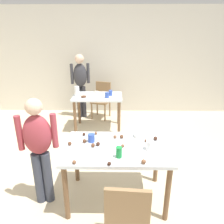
{
  "coord_description": "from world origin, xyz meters",
  "views": [
    {
      "loc": [
        -0.04,
        -2.34,
        2.04
      ],
      "look_at": [
        -0.09,
        0.67,
        0.9
      ],
      "focal_mm": 34.75,
      "sensor_mm": 36.0,
      "label": 1
    }
  ],
  "objects": [
    {
      "name": "person_girl_near",
      "position": [
        -0.92,
        -0.16,
        0.81
      ],
      "size": [
        0.46,
        0.25,
        1.36
      ],
      "color": "#383D4C",
      "rests_on": "ground_plane"
    },
    {
      "name": "chair_near_table",
      "position": [
        0.07,
        -0.87,
        0.5
      ],
      "size": [
        0.43,
        0.43,
        0.87
      ],
      "color": "olive",
      "rests_on": "ground_plane"
    },
    {
      "name": "cake_ball_13",
      "position": [
        -0.3,
        0.22,
        0.77
      ],
      "size": [
        0.04,
        0.04,
        0.04
      ],
      "primitive_type": "sphere",
      "color": "brown",
      "rests_on": "dining_table_near"
    },
    {
      "name": "cake_ball_12",
      "position": [
        0.04,
        0.12,
        0.77
      ],
      "size": [
        0.05,
        0.05,
        0.05
      ],
      "primitive_type": "sphere",
      "color": "brown",
      "rests_on": "dining_table_near"
    },
    {
      "name": "cup_far_0",
      "position": [
        -0.14,
        2.05,
        0.81
      ],
      "size": [
        0.08,
        0.08,
        0.11
      ],
      "primitive_type": "cylinder",
      "color": "#3351B2",
      "rests_on": "dining_table_far"
    },
    {
      "name": "donut_far_2",
      "position": [
        -0.73,
        2.02,
        0.77
      ],
      "size": [
        0.12,
        0.12,
        0.04
      ],
      "primitive_type": "torus",
      "color": "white",
      "rests_on": "dining_table_far"
    },
    {
      "name": "cake_ball_7",
      "position": [
        -0.42,
        0.0,
        0.77
      ],
      "size": [
        0.05,
        0.05,
        0.05
      ],
      "primitive_type": "sphere",
      "color": "brown",
      "rests_on": "dining_table_near"
    },
    {
      "name": "mixing_bowl",
      "position": [
        0.3,
        0.17,
        0.78
      ],
      "size": [
        0.19,
        0.19,
        0.06
      ],
      "primitive_type": "cylinder",
      "color": "white",
      "rests_on": "dining_table_near"
    },
    {
      "name": "cake_ball_2",
      "position": [
        0.34,
        0.03,
        0.77
      ],
      "size": [
        0.04,
        0.04,
        0.04
      ],
      "primitive_type": "sphere",
      "color": "brown",
      "rests_on": "dining_table_near"
    },
    {
      "name": "dining_table_far",
      "position": [
        -0.42,
        2.03,
        0.63
      ],
      "size": [
        1.03,
        0.66,
        0.75
      ],
      "color": "silver",
      "rests_on": "ground_plane"
    },
    {
      "name": "cake_ball_6",
      "position": [
        0.05,
        -0.1,
        0.77
      ],
      "size": [
        0.04,
        0.04,
        0.04
      ],
      "primitive_type": "sphere",
      "color": "brown",
      "rests_on": "dining_table_near"
    },
    {
      "name": "donut_far_3",
      "position": [
        -0.69,
        1.9,
        0.77
      ],
      "size": [
        0.11,
        0.11,
        0.03
      ],
      "primitive_type": "torus",
      "color": "brown",
      "rests_on": "dining_table_far"
    },
    {
      "name": "cake_ball_4",
      "position": [
        -0.58,
        -0.07,
        0.77
      ],
      "size": [
        0.05,
        0.05,
        0.05
      ],
      "primitive_type": "sphere",
      "color": "brown",
      "rests_on": "dining_table_near"
    },
    {
      "name": "ground_plane",
      "position": [
        0.0,
        0.0,
        0.0
      ],
      "size": [
        6.4,
        6.4,
        0.0
      ],
      "primitive_type": "plane",
      "color": "beige"
    },
    {
      "name": "cup_near_0",
      "position": [
        0.36,
        -0.15,
        0.8
      ],
      "size": [
        0.09,
        0.09,
        0.11
      ],
      "primitive_type": "cylinder",
      "color": "white",
      "rests_on": "dining_table_near"
    },
    {
      "name": "pitcher_far",
      "position": [
        -0.84,
        2.02,
        0.85
      ],
      "size": [
        0.1,
        0.1,
        0.2
      ],
      "primitive_type": "cylinder",
      "color": "white",
      "rests_on": "dining_table_far"
    },
    {
      "name": "cake_ball_1",
      "position": [
        0.25,
        -0.44,
        0.78
      ],
      "size": [
        0.05,
        0.05,
        0.05
      ],
      "primitive_type": "sphere",
      "color": "brown",
      "rests_on": "dining_table_near"
    },
    {
      "name": "cake_ball_11",
      "position": [
        -0.25,
        -0.07,
        0.77
      ],
      "size": [
        0.05,
        0.05,
        0.05
      ],
      "primitive_type": "sphere",
      "color": "#3D2319",
      "rests_on": "dining_table_near"
    },
    {
      "name": "person_adult_far",
      "position": [
        -0.87,
        2.7,
        0.92
      ],
      "size": [
        0.45,
        0.26,
        1.53
      ],
      "color": "#28282D",
      "rests_on": "ground_plane"
    },
    {
      "name": "wall_back",
      "position": [
        0.0,
        3.2,
        1.3
      ],
      "size": [
        6.4,
        0.1,
        2.6
      ],
      "primitive_type": "cube",
      "color": "beige",
      "rests_on": "ground_plane"
    },
    {
      "name": "cake_ball_9",
      "position": [
        -0.1,
        -0.47,
        0.77
      ],
      "size": [
        0.04,
        0.04,
        0.04
      ],
      "primitive_type": "sphere",
      "color": "#3D2319",
      "rests_on": "dining_table_near"
    },
    {
      "name": "donut_far_1",
      "position": [
        -0.19,
        2.15,
        0.77
      ],
      "size": [
        0.12,
        0.12,
        0.04
      ],
      "primitive_type": "torus",
      "color": "brown",
      "rests_on": "dining_table_far"
    },
    {
      "name": "cake_ball_3",
      "position": [
        -0.3,
        -0.1,
        0.77
      ],
      "size": [
        0.05,
        0.05,
        0.05
      ],
      "primitive_type": "sphere",
      "color": "brown",
      "rests_on": "dining_table_near"
    },
    {
      "name": "cake_ball_5",
      "position": [
        -0.04,
        0.12,
        0.77
      ],
      "size": [
        0.04,
        0.04,
        0.04
      ],
      "primitive_type": "sphere",
      "color": "brown",
      "rests_on": "dining_table_near"
    },
    {
      "name": "fork_near",
      "position": [
        0.32,
        -0.33,
        0.75
      ],
      "size": [
        0.17,
        0.02,
        0.01
      ],
      "primitive_type": "cube",
      "color": "silver",
      "rests_on": "dining_table_near"
    },
    {
      "name": "cup_far_1",
      "position": [
        -0.21,
        1.89,
        0.8
      ],
      "size": [
        0.08,
        0.08,
        0.11
      ],
      "primitive_type": "cylinder",
      "color": "#3351B2",
      "rests_on": "dining_table_far"
    },
    {
      "name": "chair_far_table",
      "position": [
        -0.37,
        2.71,
        0.5
      ],
      "size": [
        0.51,
        0.51,
        0.87
      ],
      "color": "olive",
      "rests_on": "ground_plane"
    },
    {
      "name": "cup_near_1",
      "position": [
        -0.33,
        0.03,
        0.8
      ],
      "size": [
        0.08,
        0.08,
        0.1
      ],
      "primitive_type": "cylinder",
      "color": "#3351B2",
      "rests_on": "dining_table_near"
    },
    {
      "name": "soda_can",
      "position": [
        -0.0,
        -0.32,
        0.81
      ],
      "size": [
        0.07,
        0.07,
        0.12
      ],
      "primitive_type": "cylinder",
      "color": "#198438",
      "rests_on": "dining_table_near"
    },
    {
      "name": "cake_ball_10",
      "position": [
        -0.46,
        -0.45,
        0.77
      ],
      "size": [
        0.04,
        0.04,
        0.04
      ],
      "primitive_type": "sphere",
      "color": "brown",
      "rests_on": "dining_table_near"
    },
    {
      "name": "dining_table_near",
      "position": [
        -0.02,
        -0.09,
        0.65
      ],
      "size": [
        1.24,
        0.8,
        0.75
      ],
      "color": "silver",
      "rests_on": "ground_plane"
    },
    {
      "name": "cake_ball_8",
      "position": [
        0.46,
        0.08,
        0.78
      ],
      "size": [
        0.05,
        0.05,
        0.05
      ],
      "primitive_type": "sphere",
      "color": "#3D2319",
      "rests_on": "dining_table_near"
    },
    {
      "name": "donut_far_0",
      "position": [
        -0.45,
        2.27,
        0.77
      ],
      "size": [
        0.11,
        0.11,
        0.03
      ],
      "primitive_type": "torus",
      "color": "white",
      "rests_on": "dining_table_far"
    },
    {
      "name": "cake_ball_0",
      "position": [
        -0.45,
        0.19,
        0.77
      ],
      "size": [
        0.04,
        0.04,
        0.04
      ],
      "primitive_type": "sphere",
      "color": "#3D2319",
      "rests_on": "dining_table_near"
    }
  ]
}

